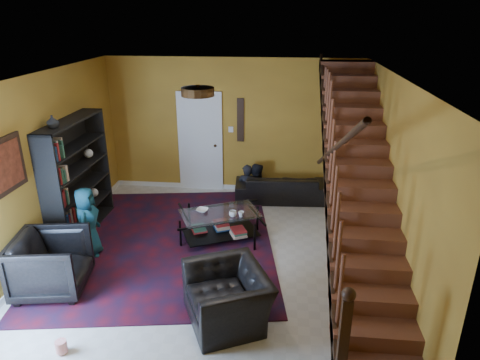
{
  "coord_description": "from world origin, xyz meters",
  "views": [
    {
      "loc": [
        1.03,
        -5.83,
        3.63
      ],
      "look_at": [
        0.38,
        0.4,
        1.15
      ],
      "focal_mm": 32.0,
      "sensor_mm": 36.0,
      "label": 1
    }
  ],
  "objects_px": {
    "armchair_right": "(227,296)",
    "coffee_table": "(220,224)",
    "sofa": "(281,187)",
    "armchair_left": "(51,264)",
    "bookshelf": "(78,180)"
  },
  "relations": [
    {
      "from": "sofa",
      "to": "armchair_left",
      "type": "height_order",
      "value": "armchair_left"
    },
    {
      "from": "bookshelf",
      "to": "armchair_right",
      "type": "bearing_deg",
      "value": -36.39
    },
    {
      "from": "armchair_left",
      "to": "armchair_right",
      "type": "xyz_separation_m",
      "value": [
        2.47,
        -0.36,
        -0.08
      ]
    },
    {
      "from": "bookshelf",
      "to": "armchair_right",
      "type": "distance_m",
      "value": 3.56
    },
    {
      "from": "armchair_left",
      "to": "coffee_table",
      "type": "bearing_deg",
      "value": -60.5
    },
    {
      "from": "sofa",
      "to": "armchair_right",
      "type": "relative_size",
      "value": 1.77
    },
    {
      "from": "armchair_right",
      "to": "coffee_table",
      "type": "xyz_separation_m",
      "value": [
        -0.39,
        2.03,
        -0.06
      ]
    },
    {
      "from": "armchair_right",
      "to": "coffee_table",
      "type": "bearing_deg",
      "value": 165.88
    },
    {
      "from": "sofa",
      "to": "coffee_table",
      "type": "relative_size",
      "value": 1.27
    },
    {
      "from": "bookshelf",
      "to": "sofa",
      "type": "height_order",
      "value": "bookshelf"
    },
    {
      "from": "sofa",
      "to": "coffee_table",
      "type": "height_order",
      "value": "sofa"
    },
    {
      "from": "bookshelf",
      "to": "armchair_left",
      "type": "distance_m",
      "value": 1.84
    },
    {
      "from": "bookshelf",
      "to": "coffee_table",
      "type": "relative_size",
      "value": 1.36
    },
    {
      "from": "sofa",
      "to": "coffee_table",
      "type": "bearing_deg",
      "value": 56.54
    },
    {
      "from": "armchair_left",
      "to": "coffee_table",
      "type": "distance_m",
      "value": 2.67
    }
  ]
}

